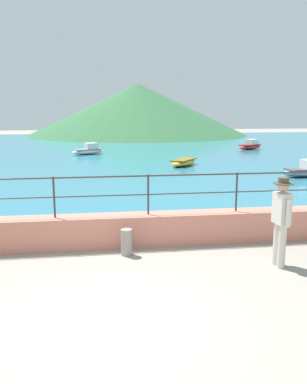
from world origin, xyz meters
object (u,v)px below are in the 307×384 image
Objects in this scene: person_walking at (281,217)px; boat_0 at (307,171)px; bollard at (126,242)px; boat_2 at (250,146)px; boat_5 at (184,162)px; boat_4 at (89,150)px.

person_walking is 0.74× the size of boat_0.
person_walking is at bearing -19.68° from bollard.
boat_0 is 13.22m from boat_2.
bollard is at bearing -135.28° from boat_0.
boat_5 is (1.21, 14.15, -0.72)m from person_walking.
bollard is at bearing -86.82° from boat_4.
boat_0 is 0.97× the size of boat_2.
bollard is 0.23× the size of boat_2.
boat_4 is 1.04× the size of boat_5.
boat_2 is at bearing 79.39° from boat_0.
person_walking reaches higher than bollard.
boat_4 reaches higher than boat_5.
bollard is 0.23× the size of boat_4.
boat_4 is (-3.99, 20.86, -0.65)m from person_walking.
boat_5 is at bearing -52.23° from boat_4.
boat_2 is (11.28, 21.76, 0.05)m from bollard.
boat_4 is (-12.38, -1.93, 0.00)m from boat_2.
boat_5 is (-7.19, -8.64, -0.07)m from boat_2.
boat_2 is at bearing 50.25° from boat_5.
person_walking reaches higher than boat_2.
boat_2 is (2.44, 13.00, 0.00)m from boat_0.
boat_4 is at bearing 127.77° from boat_5.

